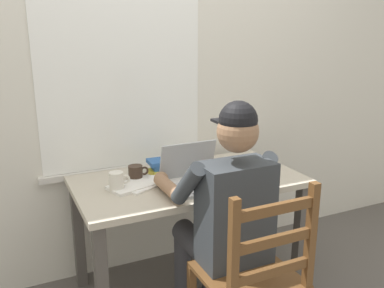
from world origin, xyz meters
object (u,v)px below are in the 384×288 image
desk (189,195)px  computer_mouse (242,178)px  seated_person (223,210)px  coffee_mug_white (117,182)px  book_stack_main (165,165)px  coffee_mug_dark (136,173)px  landscape_photo_print (240,171)px  wooden_chair (253,279)px  laptop (194,176)px

desk → computer_mouse: computer_mouse is taller
desk → seated_person: 0.43m
coffee_mug_white → book_stack_main: bearing=27.2°
coffee_mug_dark → landscape_photo_print: coffee_mug_dark is taller
wooden_chair → computer_mouse: 0.65m
coffee_mug_white → landscape_photo_print: (0.76, -0.00, -0.05)m
coffee_mug_white → book_stack_main: (0.35, 0.18, -0.01)m
landscape_photo_print → seated_person: bearing=-123.8°
wooden_chair → computer_mouse: size_ratio=9.41×
coffee_mug_white → coffee_mug_dark: bearing=39.4°
computer_mouse → landscape_photo_print: 0.18m
seated_person → laptop: (-0.01, 0.31, 0.08)m
coffee_mug_white → landscape_photo_print: size_ratio=0.89×
desk → laptop: size_ratio=3.93×
computer_mouse → coffee_mug_white: coffee_mug_white is taller
book_stack_main → computer_mouse: bearing=-45.4°
coffee_mug_dark → book_stack_main: 0.21m
computer_mouse → coffee_mug_white: (-0.68, 0.16, 0.04)m
seated_person → laptop: seated_person is taller
desk → computer_mouse: (0.26, -0.17, 0.12)m
landscape_photo_print → desk: bearing=-176.2°
landscape_photo_print → laptop: bearing=-158.2°
desk → laptop: 0.19m
desk → landscape_photo_print: bearing=-2.4°
computer_mouse → coffee_mug_dark: coffee_mug_dark is taller
laptop → coffee_mug_white: size_ratio=2.86×
book_stack_main → landscape_photo_print: (0.41, -0.18, -0.04)m
seated_person → computer_mouse: 0.36m
desk → book_stack_main: book_stack_main is taller
book_stack_main → landscape_photo_print: bearing=-23.7°
laptop → coffee_mug_dark: bearing=140.2°
wooden_chair → laptop: (-0.01, 0.59, 0.30)m
laptop → coffee_mug_white: laptop is taller
wooden_chair → coffee_mug_dark: bearing=108.9°
wooden_chair → coffee_mug_dark: 0.90m
coffee_mug_white → coffee_mug_dark: coffee_mug_white is taller
coffee_mug_dark → book_stack_main: (0.20, 0.06, -0.00)m
coffee_mug_white → coffee_mug_dark: (0.14, 0.12, -0.01)m
coffee_mug_dark → book_stack_main: coffee_mug_dark is taller
wooden_chair → computer_mouse: (0.26, 0.53, 0.26)m
desk → seated_person: (-0.00, -0.42, 0.08)m
coffee_mug_dark → computer_mouse: bearing=-27.4°
computer_mouse → coffee_mug_dark: bearing=152.6°
desk → seated_person: size_ratio=1.04×
seated_person → wooden_chair: (-0.00, -0.28, -0.22)m
seated_person → computer_mouse: seated_person is taller
desk → coffee_mug_dark: bearing=158.9°
computer_mouse → book_stack_main: 0.48m
seated_person → coffee_mug_dark: size_ratio=10.42×
computer_mouse → landscape_photo_print: size_ratio=0.77×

